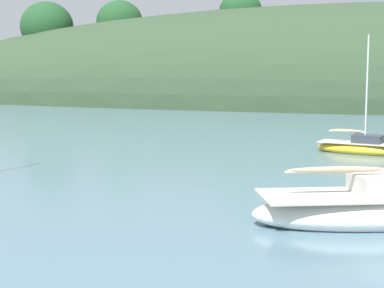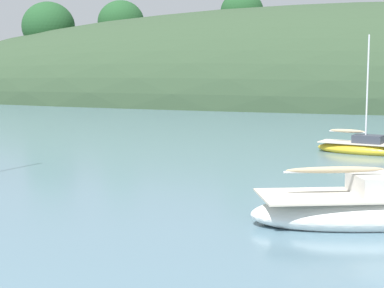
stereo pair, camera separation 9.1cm
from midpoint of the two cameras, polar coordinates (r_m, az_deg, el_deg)
The scene contains 3 objects.
far_shoreline_hill at distance 83.83m, azimuth 13.37°, elevation 3.71°, with size 150.00×36.00×29.26m.
sailboat_orange_cutter at distance 34.95m, azimuth 15.94°, elevation -0.32°, with size 5.20×2.63×6.78m.
sailboat_blue_center at distance 19.12m, azimuth 17.15°, elevation -5.90°, with size 7.92×5.51×10.44m.
Camera 2 is at (9.52, -6.17, 4.61)m, focal length 55.86 mm.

